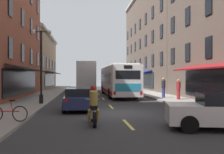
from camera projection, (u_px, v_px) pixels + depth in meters
ground_plane at (117, 114)px, 14.34m from camera, size 34.80×80.00×0.10m
lane_centre_dashes at (118, 113)px, 14.09m from camera, size 0.14×73.90×0.01m
sidewalk_left at (7, 113)px, 13.67m from camera, size 3.00×80.00×0.14m
sidewalk_right at (217, 110)px, 15.01m from camera, size 3.00×80.00×0.14m
transit_bus at (118, 80)px, 26.78m from camera, size 2.70×11.81×3.18m
box_truck at (86, 77)px, 34.47m from camera, size 2.54×7.95×3.94m
sedan_mid at (80, 99)px, 15.63m from camera, size 1.95×4.23×1.33m
sedan_far at (86, 85)px, 44.18m from camera, size 1.97×4.37×1.41m
motorcycle_rider at (93, 108)px, 10.86m from camera, size 0.62×2.07×1.66m
bicycle_near at (8, 113)px, 10.74m from camera, size 1.70×0.48×0.91m
pedestrian_far at (178, 89)px, 21.40m from camera, size 0.36×0.36×1.70m
pedestrian_rear at (163, 87)px, 23.16m from camera, size 0.36×0.36×1.82m
street_lamp_twin at (41, 62)px, 18.13m from camera, size 1.42×0.32×5.22m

